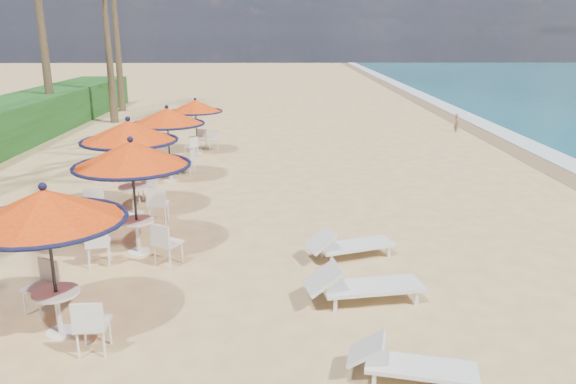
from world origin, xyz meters
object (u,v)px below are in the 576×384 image
station_1 (132,166)px  station_2 (130,144)px  station_0 (48,220)px  station_4 (197,113)px  station_3 (167,123)px  lounger_near (408,363)px  lounger_far (347,244)px  lounger_mid (360,284)px

station_1 → station_2: (-0.78, 2.83, -0.07)m
station_0 → station_1: station_1 is taller
station_2 → station_4: station_2 is taller
station_0 → station_3: station_0 is taller
lounger_near → lounger_far: size_ratio=0.92×
station_0 → station_2: bearing=93.1°
station_3 → lounger_mid: 10.26m
station_3 → lounger_far: bearing=-52.6°
station_1 → lounger_near: 7.14m
station_1 → lounger_near: (4.97, -4.83, -1.71)m
station_0 → station_4: station_0 is taller
station_1 → station_4: (-0.17, 10.71, -0.37)m
station_0 → station_4: bearing=88.9°
station_0 → station_2: size_ratio=0.97×
station_2 → lounger_far: (5.41, -3.16, -1.62)m
lounger_mid → lounger_near: bearing=-91.1°
lounger_mid → station_2: bearing=126.8°
station_2 → lounger_mid: station_2 is taller
station_3 → station_4: station_3 is taller
station_3 → lounger_near: size_ratio=1.33×
station_1 → lounger_mid: station_1 is taller
lounger_far → station_1: bearing=156.4°
lounger_near → station_3: bearing=129.1°
station_1 → station_3: bearing=94.3°
station_4 → lounger_far: (4.81, -11.04, -1.31)m
station_0 → station_1: 3.44m
station_0 → lounger_near: station_0 is taller
station_2 → station_1: bearing=-74.6°
station_4 → lounger_mid: bearing=-69.9°
station_2 → station_3: station_2 is taller
lounger_far → lounger_near: bearing=-105.2°
lounger_near → lounger_mid: lounger_mid is taller
lounger_near → lounger_far: (-0.34, 4.49, 0.03)m
station_2 → lounger_far: station_2 is taller
station_3 → station_4: size_ratio=1.12×
station_0 → station_2: (-0.34, 6.24, -0.02)m
station_4 → station_1: bearing=-89.1°
station_1 → station_3: size_ratio=1.05×
station_0 → lounger_mid: station_0 is taller
station_1 → lounger_near: station_1 is taller
station_0 → station_1: size_ratio=0.97×
station_0 → lounger_near: size_ratio=1.37×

